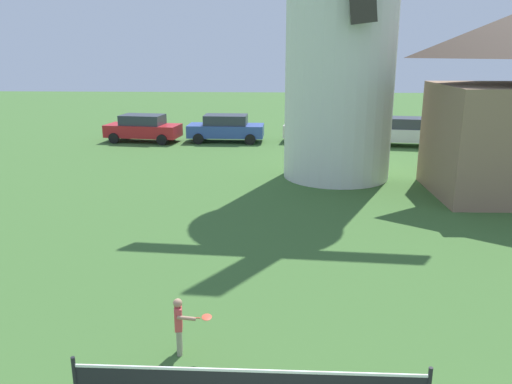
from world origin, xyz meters
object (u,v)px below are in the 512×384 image
object	(u,v)px
parked_car_red	(143,128)
parked_car_black	(503,129)
parked_car_cream	(322,128)
parked_car_silver	(409,131)
player_far	(180,323)
parked_car_blue	(226,128)
windmill	(343,3)

from	to	relation	value
parked_car_red	parked_car_black	distance (m)	20.59
parked_car_cream	parked_car_silver	xyz separation A→B (m)	(4.75, -0.94, -0.00)
player_far	parked_car_blue	size ratio (longest dim) A/B	0.24
player_far	windmill	bearing A→B (deg)	72.98
parked_car_blue	parked_car_silver	world-z (taller)	same
parked_car_cream	windmill	bearing A→B (deg)	-90.22
parked_car_red	parked_car_black	bearing A→B (deg)	1.37
windmill	parked_car_cream	world-z (taller)	windmill
parked_car_red	parked_car_black	size ratio (longest dim) A/B	0.96
player_far	parked_car_black	bearing A→B (deg)	56.31
parked_car_silver	parked_car_red	bearing A→B (deg)	177.77
parked_car_blue	parked_car_cream	world-z (taller)	same
parked_car_blue	parked_car_silver	xyz separation A→B (m)	(10.28, -0.79, -0.00)
windmill	parked_car_blue	xyz separation A→B (m)	(-5.50, 8.03, -6.09)
parked_car_red	parked_car_silver	bearing A→B (deg)	-2.23
parked_car_silver	parked_car_blue	bearing A→B (deg)	175.60
parked_car_cream	parked_car_black	size ratio (longest dim) A/B	0.98
windmill	parked_car_silver	bearing A→B (deg)	56.58
player_far	parked_car_cream	xyz separation A→B (m)	(4.07, 21.38, 0.21)
parked_car_cream	parked_car_silver	bearing A→B (deg)	-11.16
player_far	parked_car_silver	world-z (taller)	parked_car_silver
parked_car_black	parked_car_blue	bearing A→B (deg)	-178.95
parked_car_red	parked_car_blue	xyz separation A→B (m)	(4.79, 0.20, 0.00)
windmill	parked_car_red	xyz separation A→B (m)	(-10.28, 7.83, -6.09)
player_far	parked_car_silver	xyz separation A→B (m)	(8.82, 20.45, 0.21)
windmill	player_far	xyz separation A→B (m)	(-4.04, -13.20, -6.30)
parked_car_red	parked_car_cream	size ratio (longest dim) A/B	0.98
windmill	parked_car_cream	xyz separation A→B (m)	(0.03, 8.18, -6.09)
parked_car_blue	windmill	bearing A→B (deg)	-55.61
parked_car_red	parked_car_blue	size ratio (longest dim) A/B	1.01
windmill	parked_car_black	xyz separation A→B (m)	(10.30, 8.32, -6.09)
parked_car_silver	parked_car_black	xyz separation A→B (m)	(5.53, 1.08, 0.00)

